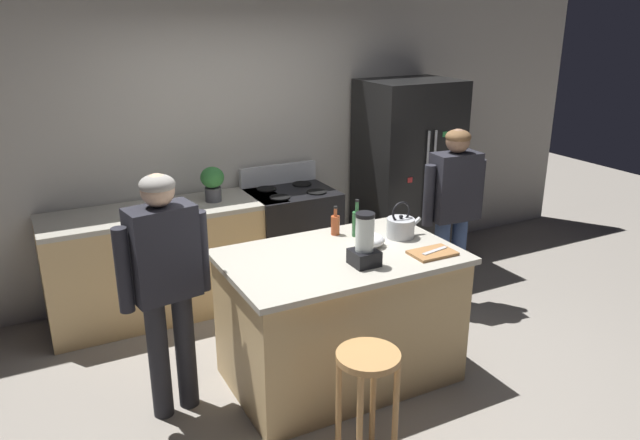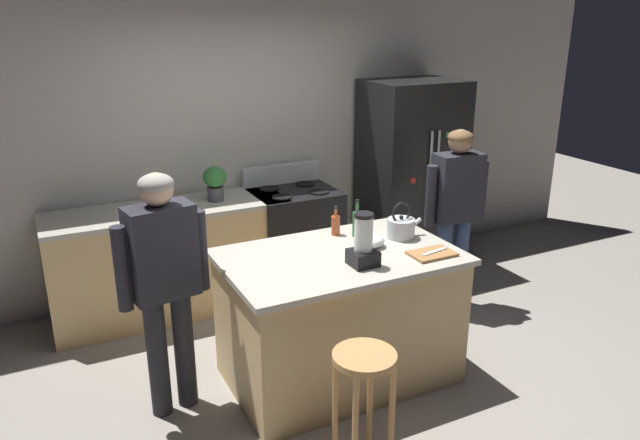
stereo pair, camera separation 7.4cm
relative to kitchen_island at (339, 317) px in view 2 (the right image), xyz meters
name	(u,v)px [view 2 (the right image)]	position (x,y,z in m)	size (l,w,h in m)	color
ground_plane	(338,375)	(0.00, 0.00, -0.47)	(14.00, 14.00, 0.00)	gray
back_wall	(240,141)	(0.00, 1.95, 0.88)	(8.00, 0.10, 2.70)	#BCB7AD
kitchen_island	(339,317)	(0.00, 0.00, 0.00)	(1.58, 1.00, 0.94)	tan
back_counter_run	(172,259)	(-0.80, 1.55, 0.00)	(2.00, 0.64, 0.94)	tan
refrigerator	(410,176)	(1.60, 1.50, 0.46)	(0.90, 0.73, 1.87)	black
stove_range	(294,238)	(0.34, 1.52, 0.01)	(0.76, 0.65, 1.12)	black
person_by_island_left	(164,273)	(-1.14, 0.15, 0.49)	(0.60, 0.28, 1.60)	#26262B
person_by_sink_right	(456,203)	(1.41, 0.55, 0.48)	(0.60, 0.25, 1.58)	#384C7A
bar_stool	(364,380)	(-0.29, -0.84, 0.08)	(0.36, 0.36, 0.71)	#B7844C
potted_plant	(215,181)	(-0.38, 1.55, 0.64)	(0.20, 0.20, 0.30)	#4C4C51
blender_appliance	(363,244)	(0.05, -0.23, 0.62)	(0.17, 0.17, 0.35)	black
bottle_olive_oil	(357,223)	(0.27, 0.25, 0.57)	(0.07, 0.07, 0.28)	#2D6638
bottle_cooking_sauce	(336,224)	(0.15, 0.35, 0.55)	(0.06, 0.06, 0.22)	#B24C26
mixing_bowl	(370,240)	(0.25, 0.03, 0.52)	(0.20, 0.20, 0.09)	white
tea_kettle	(401,227)	(0.54, 0.08, 0.55)	(0.28, 0.20, 0.27)	#B7BABF
cutting_board	(432,254)	(0.54, -0.29, 0.48)	(0.30, 0.20, 0.02)	#9E6B3D
chef_knife	(435,251)	(0.56, -0.29, 0.49)	(0.22, 0.03, 0.01)	#B7BABF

